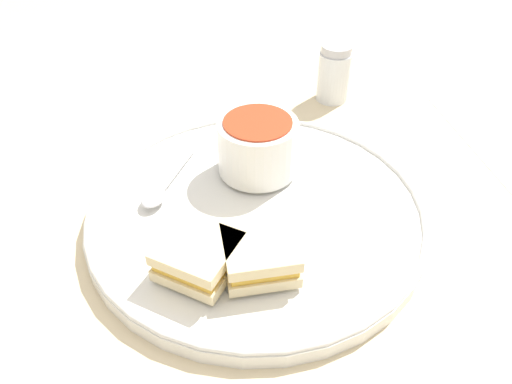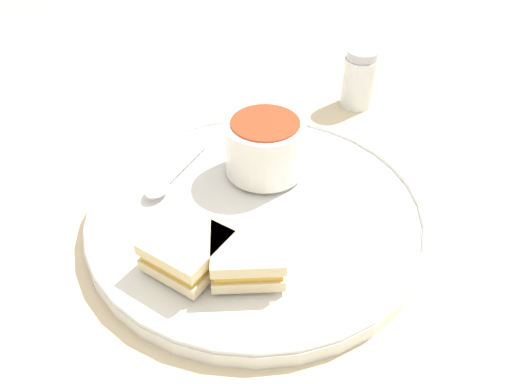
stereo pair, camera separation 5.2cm
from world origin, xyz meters
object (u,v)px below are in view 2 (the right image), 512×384
at_px(sandwich_half_far, 247,254).
at_px(spoon, 162,185).
at_px(sandwich_half_near, 187,250).
at_px(salt_shaker, 359,79).
at_px(soup_bowl, 265,146).

bearing_deg(sandwich_half_far, spoon, -28.14).
height_order(spoon, sandwich_half_far, sandwich_half_far).
height_order(sandwich_half_near, sandwich_half_far, same).
xyz_separation_m(sandwich_half_near, sandwich_half_far, (-0.05, -0.02, 0.00)).
relative_size(sandwich_half_near, sandwich_half_far, 0.89).
bearing_deg(spoon, salt_shaker, 157.55).
distance_m(spoon, sandwich_half_near, 0.12).
bearing_deg(salt_shaker, sandwich_half_far, 87.39).
bearing_deg(spoon, sandwich_half_near, 46.31).
distance_m(soup_bowl, spoon, 0.12).
bearing_deg(sandwich_half_far, sandwich_half_near, 17.51).
relative_size(soup_bowl, sandwich_half_near, 1.17).
bearing_deg(sandwich_half_near, soup_bowl, -94.82).
height_order(sandwich_half_far, salt_shaker, salt_shaker).
height_order(spoon, sandwich_half_near, sandwich_half_near).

